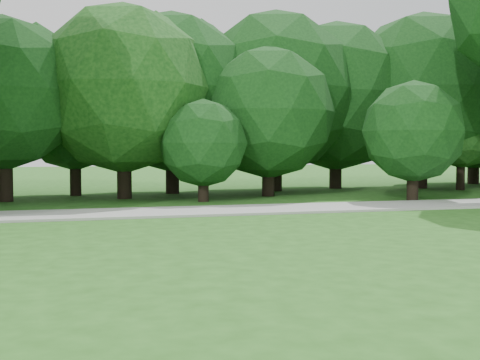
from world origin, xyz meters
name	(u,v)px	position (x,y,z in m)	size (l,w,h in m)	color
ground	(447,267)	(0.00, 0.00, 0.00)	(100.00, 100.00, 0.00)	#275A19
walkway	(269,209)	(0.00, 8.00, 0.03)	(60.00, 2.20, 0.06)	#A1A19C
tree_line	(268,98)	(2.10, 14.55, 3.56)	(40.31, 12.02, 7.28)	black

